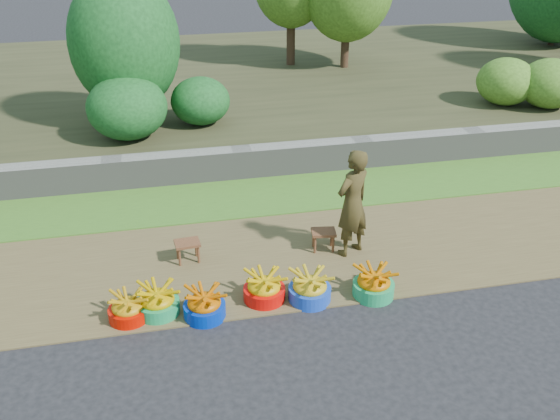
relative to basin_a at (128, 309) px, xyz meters
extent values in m
plane|color=black|center=(1.98, -0.29, -0.16)|extent=(120.00, 120.00, 0.00)
cube|color=brown|center=(1.98, 0.96, -0.15)|extent=(80.00, 2.50, 0.02)
cube|color=#3F7222|center=(1.98, 2.96, -0.14)|extent=(80.00, 1.50, 0.04)
cube|color=slate|center=(1.98, 3.81, 0.12)|extent=(80.00, 0.35, 0.55)
cube|color=#35361E|center=(1.98, 8.71, 0.09)|extent=(80.00, 10.00, 0.50)
cylinder|color=#352316|center=(12.16, 10.06, 0.86)|extent=(0.17, 0.17, 1.05)
cylinder|color=#352316|center=(5.48, 8.94, 1.04)|extent=(0.20, 0.20, 1.40)
cylinder|color=#352316|center=(0.14, 5.77, 0.81)|extent=(0.16, 0.16, 0.94)
ellipsoid|color=#18531E|center=(0.14, 5.77, 1.90)|extent=(2.06, 2.06, 2.58)
cylinder|color=#352316|center=(4.19, 9.49, 1.12)|extent=(0.22, 0.22, 1.56)
ellipsoid|color=#18531E|center=(0.08, 4.91, 0.92)|extent=(1.46, 1.46, 1.16)
ellipsoid|color=#45741F|center=(7.87, 5.28, 0.83)|extent=(1.23, 1.23, 0.98)
ellipsoid|color=#18531E|center=(1.45, 5.41, 0.80)|extent=(1.14, 1.14, 0.91)
ellipsoid|color=#45741F|center=(8.65, 4.90, 0.85)|extent=(1.27, 1.27, 1.02)
cylinder|color=#CD0D00|center=(0.00, 0.00, -0.07)|extent=(0.48, 0.48, 0.17)
ellipsoid|color=#AE7B0A|center=(0.00, 0.00, 0.06)|extent=(0.42, 0.42, 0.27)
cylinder|color=#1A9350|center=(0.35, 0.05, -0.06)|extent=(0.53, 0.53, 0.19)
ellipsoid|color=#B28A00|center=(0.35, 0.05, 0.08)|extent=(0.47, 0.47, 0.30)
cylinder|color=#0128A6|center=(0.90, -0.13, -0.07)|extent=(0.51, 0.51, 0.18)
ellipsoid|color=#B05100|center=(0.90, -0.13, 0.07)|extent=(0.45, 0.45, 0.29)
cylinder|color=red|center=(1.67, 0.05, -0.07)|extent=(0.53, 0.53, 0.19)
ellipsoid|color=#C29404|center=(1.67, 0.05, 0.08)|extent=(0.46, 0.46, 0.30)
cylinder|color=#1640BD|center=(2.23, -0.07, -0.06)|extent=(0.54, 0.54, 0.19)
ellipsoid|color=#B79513|center=(2.23, -0.07, 0.09)|extent=(0.47, 0.47, 0.31)
cylinder|color=#1B9655|center=(3.04, -0.14, -0.06)|extent=(0.53, 0.53, 0.19)
ellipsoid|color=#B85F00|center=(3.04, -0.14, 0.08)|extent=(0.46, 0.46, 0.30)
cube|color=brown|center=(0.81, 1.16, 0.14)|extent=(0.36, 0.29, 0.04)
cylinder|color=brown|center=(0.69, 1.06, -0.01)|extent=(0.04, 0.04, 0.26)
cylinder|color=brown|center=(0.95, 1.08, -0.01)|extent=(0.04, 0.04, 0.26)
cylinder|color=brown|center=(0.67, 1.24, -0.01)|extent=(0.04, 0.04, 0.26)
cylinder|color=brown|center=(0.93, 1.26, -0.01)|extent=(0.04, 0.04, 0.26)
cube|color=brown|center=(2.72, 1.06, 0.14)|extent=(0.37, 0.31, 0.04)
cylinder|color=brown|center=(2.58, 0.99, -0.01)|extent=(0.04, 0.04, 0.26)
cylinder|color=brown|center=(2.84, 0.95, -0.01)|extent=(0.04, 0.04, 0.26)
cylinder|color=brown|center=(2.60, 1.17, -0.01)|extent=(0.04, 0.04, 0.26)
cylinder|color=brown|center=(2.86, 1.13, -0.01)|extent=(0.04, 0.04, 0.26)
imported|color=black|center=(3.07, 0.91, 0.64)|extent=(0.68, 0.60, 1.55)
camera|label=1|loc=(0.50, -6.30, 4.49)|focal=40.00mm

